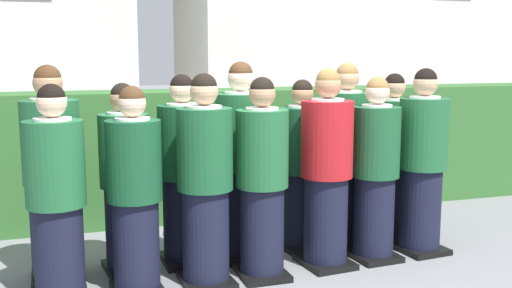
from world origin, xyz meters
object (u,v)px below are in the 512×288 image
student_rear_row_1 (125,183)px  student_rear_row_3 (241,166)px  student_front_row_5 (375,173)px  student_rear_row_2 (183,175)px  student_rear_row_0 (53,180)px  student_front_row_1 (135,197)px  student_rear_row_6 (392,160)px  student_front_row_0 (57,202)px  student_front_row_2 (205,186)px  student_rear_row_4 (301,170)px  student_front_row_6 (422,166)px  student_in_red_blazer (326,173)px  student_front_row_3 (262,183)px  student_rear_row_5 (345,159)px

student_rear_row_1 → student_rear_row_3: 1.01m
student_front_row_5 → student_rear_row_2: size_ratio=0.98×
student_rear_row_0 → student_front_row_1: bearing=-39.6°
student_front_row_5 → student_rear_row_3: (-1.10, 0.39, 0.06)m
student_rear_row_6 → student_front_row_0: bearing=-166.9°
student_rear_row_0 → student_rear_row_6: size_ratio=1.06×
student_rear_row_1 → student_rear_row_3: bearing=2.7°
student_rear_row_2 → student_front_row_2: bearing=-82.7°
student_rear_row_1 → student_rear_row_4: bearing=3.2°
student_front_row_1 → student_front_row_6: student_front_row_6 is taller
student_front_row_2 → student_rear_row_0: (-1.12, 0.46, 0.03)m
student_front_row_5 → student_rear_row_2: 1.66m
student_front_row_1 → student_front_row_5: 2.09m
student_in_red_blazer → student_rear_row_2: bearing=159.2°
student_front_row_6 → student_front_row_3: bearing=-174.4°
student_rear_row_3 → student_front_row_5: bearing=-19.6°
student_front_row_5 → student_rear_row_2: bearing=166.2°
student_front_row_0 → student_in_red_blazer: bearing=4.5°
student_front_row_6 → student_rear_row_4: 1.09m
student_front_row_2 → student_front_row_5: size_ratio=1.03×
student_front_row_1 → student_in_red_blazer: bearing=4.2°
student_front_row_2 → student_front_row_6: bearing=4.9°
student_rear_row_3 → student_front_row_2: bearing=-130.2°
student_front_row_6 → student_rear_row_5: size_ratio=0.98×
student_rear_row_6 → student_rear_row_5: bearing=-175.5°
student_front_row_6 → student_rear_row_5: (-0.55, 0.43, 0.02)m
student_front_row_0 → student_rear_row_0: 0.53m
student_front_row_0 → student_rear_row_1: size_ratio=1.02×
student_front_row_5 → student_rear_row_2: (-1.61, 0.40, 0.01)m
student_front_row_3 → student_rear_row_6: (1.55, 0.63, -0.00)m
student_front_row_5 → student_front_row_6: 0.50m
student_rear_row_1 → student_rear_row_4: 1.60m
student_front_row_2 → student_rear_row_4: student_front_row_2 is taller
student_front_row_3 → student_rear_row_4: bearing=44.0°
student_front_row_2 → student_rear_row_5: (1.50, 0.61, 0.03)m
student_rear_row_2 → student_front_row_0: bearing=-149.6°
student_front_row_1 → student_front_row_6: (2.59, 0.20, 0.05)m
student_rear_row_5 → student_rear_row_4: bearing=-174.8°
student_front_row_1 → student_rear_row_3: student_rear_row_3 is taller
student_front_row_0 → student_front_row_2: (1.09, 0.07, 0.03)m
student_front_row_2 → student_in_red_blazer: 1.07m
student_rear_row_2 → student_rear_row_6: 2.09m
student_front_row_3 → student_rear_row_6: bearing=22.1°
student_in_red_blazer → student_front_row_0: bearing=-175.5°
student_in_red_blazer → student_rear_row_1: (-1.63, 0.38, -0.06)m
student_front_row_2 → student_in_red_blazer: size_ratio=0.98×
student_rear_row_2 → student_front_row_3: bearing=-43.3°
student_front_row_2 → student_rear_row_3: student_rear_row_3 is taller
student_rear_row_6 → student_rear_row_2: bearing=-176.6°
student_front_row_2 → student_rear_row_2: size_ratio=1.01×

